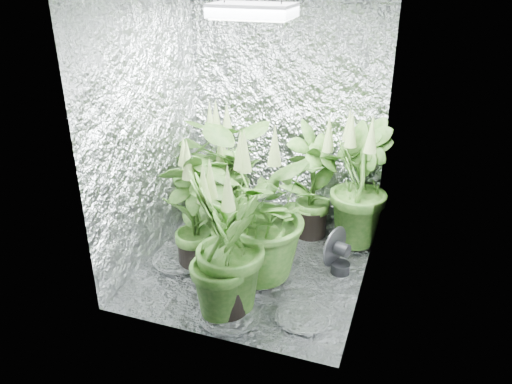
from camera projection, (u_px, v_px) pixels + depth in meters
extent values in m
plane|color=silver|center=(253.00, 268.00, 3.75)|extent=(1.60, 1.60, 0.00)
cube|color=silver|center=(286.00, 111.00, 4.01)|extent=(1.60, 0.02, 2.00)
cube|color=silver|center=(202.00, 189.00, 2.65)|extent=(1.60, 0.02, 2.00)
cube|color=silver|center=(148.00, 130.00, 3.57)|extent=(0.02, 1.60, 2.00)
cube|color=silver|center=(374.00, 156.00, 3.09)|extent=(0.02, 1.60, 2.00)
cube|color=gray|center=(252.00, 10.00, 2.98)|extent=(0.50, 0.30, 0.08)
cube|color=white|center=(252.00, 18.00, 3.00)|extent=(0.46, 0.26, 0.01)
cylinder|color=black|center=(220.00, 205.00, 4.40)|extent=(0.30, 0.30, 0.27)
cylinder|color=#4C391B|center=(220.00, 193.00, 4.35)|extent=(0.28, 0.28, 0.03)
imported|color=#18460F|center=(219.00, 165.00, 4.24)|extent=(1.02, 1.02, 0.96)
cone|color=olive|center=(217.00, 118.00, 4.07)|extent=(0.10, 0.10, 0.27)
cylinder|color=black|center=(310.00, 221.00, 4.17)|extent=(0.27, 0.27, 0.24)
cylinder|color=#4C391B|center=(311.00, 210.00, 4.12)|extent=(0.25, 0.25, 0.03)
imported|color=#18460F|center=(313.00, 180.00, 4.01)|extent=(0.68, 0.68, 0.94)
cone|color=olive|center=(315.00, 131.00, 3.83)|extent=(0.09, 0.09, 0.24)
cylinder|color=black|center=(353.00, 228.00, 4.04)|extent=(0.29, 0.29, 0.26)
cylinder|color=#4C391B|center=(354.00, 215.00, 3.99)|extent=(0.27, 0.27, 0.03)
imported|color=#18460F|center=(357.00, 182.00, 3.87)|extent=(0.74, 0.74, 1.01)
cone|color=olive|center=(363.00, 128.00, 3.68)|extent=(0.09, 0.09, 0.26)
cylinder|color=black|center=(230.00, 236.00, 3.96)|extent=(0.25, 0.25, 0.22)
cylinder|color=#4C391B|center=(230.00, 225.00, 3.92)|extent=(0.23, 0.23, 0.03)
imported|color=#18460F|center=(229.00, 198.00, 3.81)|extent=(0.60, 0.60, 0.85)
cone|color=olive|center=(228.00, 152.00, 3.66)|extent=(0.08, 0.08, 0.22)
cylinder|color=black|center=(254.00, 263.00, 3.57)|extent=(0.30, 0.30, 0.27)
cylinder|color=#4C391B|center=(254.00, 249.00, 3.52)|extent=(0.28, 0.28, 0.03)
imported|color=#18460F|center=(253.00, 211.00, 3.39)|extent=(1.15, 1.15, 1.04)
cone|color=olive|center=(253.00, 148.00, 3.20)|extent=(0.10, 0.10, 0.27)
cylinder|color=black|center=(197.00, 251.00, 3.73)|extent=(0.29, 0.29, 0.25)
cylinder|color=#4C391B|center=(197.00, 238.00, 3.68)|extent=(0.26, 0.26, 0.03)
imported|color=#18460F|center=(195.00, 208.00, 3.58)|extent=(0.67, 0.67, 0.92)
cone|color=olive|center=(192.00, 156.00, 3.41)|extent=(0.09, 0.09, 0.25)
cylinder|color=black|center=(227.00, 300.00, 3.21)|extent=(0.27, 0.27, 0.24)
cylinder|color=#4C391B|center=(227.00, 286.00, 3.16)|extent=(0.25, 0.25, 0.03)
imported|color=#18460F|center=(226.00, 245.00, 3.04)|extent=(0.56, 0.56, 0.99)
cone|color=olive|center=(224.00, 179.00, 2.85)|extent=(0.09, 0.09, 0.24)
cylinder|color=black|center=(340.00, 268.00, 3.68)|extent=(0.14, 0.14, 0.08)
cylinder|color=black|center=(342.00, 249.00, 3.61)|extent=(0.13, 0.13, 0.10)
cylinder|color=#4C4C51|center=(335.00, 247.00, 3.64)|extent=(0.12, 0.29, 0.30)
torus|color=#4C4C51|center=(335.00, 247.00, 3.64)|extent=(0.12, 0.30, 0.31)
cube|color=white|center=(233.00, 280.00, 3.09)|extent=(0.05, 0.05, 0.08)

